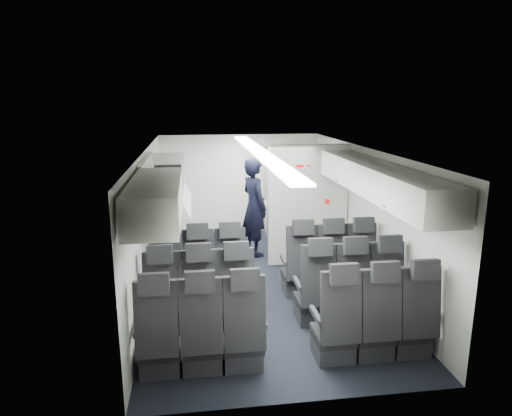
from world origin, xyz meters
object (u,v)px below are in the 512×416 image
object	(u,v)px
seat_row_front	(265,272)
galley_unit	(285,191)
seat_row_rear	(290,331)
boarding_door	(159,207)
flight_attendant	(254,207)
carry_on_bag	(168,174)
seat_row_mid	(276,297)

from	to	relation	value
seat_row_front	galley_unit	xyz separation A→B (m)	(0.95, 3.25, 0.55)
seat_row_rear	boarding_door	size ratio (longest dim) A/B	1.79
seat_row_front	galley_unit	world-z (taller)	galley_unit
seat_row_front	flight_attendant	bearing A→B (deg)	86.80
boarding_door	carry_on_bag	distance (m)	1.76
carry_on_bag	flight_attendant	bearing A→B (deg)	36.70
seat_row_front	seat_row_mid	xyz separation A→B (m)	(0.00, -0.90, 0.00)
seat_row_mid	carry_on_bag	distance (m)	2.45
flight_attendant	galley_unit	bearing A→B (deg)	-54.38
seat_row_rear	galley_unit	size ratio (longest dim) A/B	1.75
seat_row_rear	galley_unit	bearing A→B (deg)	79.35
seat_row_mid	flight_attendant	bearing A→B (deg)	87.81
seat_row_front	carry_on_bag	bearing A→B (deg)	157.42
seat_row_front	seat_row_rear	distance (m)	1.80
galley_unit	seat_row_rear	bearing A→B (deg)	-100.65
seat_row_front	flight_attendant	world-z (taller)	flight_attendant
galley_unit	carry_on_bag	distance (m)	3.65
seat_row_front	seat_row_rear	world-z (taller)	same
carry_on_bag	galley_unit	bearing A→B (deg)	42.80
seat_row_rear	flight_attendant	bearing A→B (deg)	88.33
galley_unit	carry_on_bag	world-z (taller)	carry_on_bag
seat_row_rear	boarding_door	xyz separation A→B (m)	(-1.64, 3.89, 0.55)
seat_row_front	boarding_door	bearing A→B (deg)	128.16
boarding_door	seat_row_rear	bearing A→B (deg)	-67.13
galley_unit	flight_attendant	world-z (taller)	galley_unit
galley_unit	flight_attendant	distance (m)	1.55
boarding_door	carry_on_bag	world-z (taller)	carry_on_bag
seat_row_mid	flight_attendant	distance (m)	2.90
seat_row_front	boarding_door	distance (m)	2.71
boarding_door	flight_attendant	xyz separation A→B (m)	(1.75, -0.13, -0.03)
seat_row_rear	carry_on_bag	xyz separation A→B (m)	(-1.37, 2.37, 1.40)
seat_row_rear	galley_unit	distance (m)	5.17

